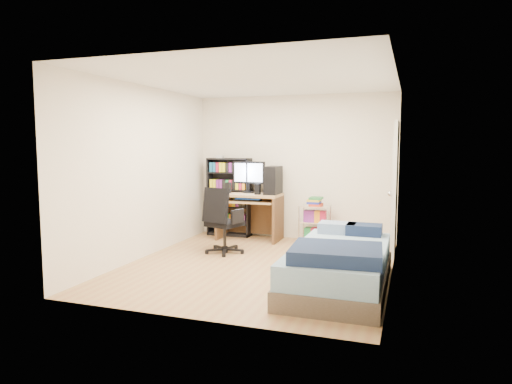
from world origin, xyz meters
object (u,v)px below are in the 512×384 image
at_px(office_chair, 223,232).
at_px(bed, 339,265).
at_px(media_shelf, 229,196).
at_px(computer_desk, 256,198).

distance_m(office_chair, bed, 2.24).
distance_m(media_shelf, office_chair, 1.42).
distance_m(computer_desk, bed, 2.92).
bearing_deg(computer_desk, bed, -51.68).
bearing_deg(bed, office_chair, 150.00).
height_order(media_shelf, computer_desk, media_shelf).
bearing_deg(media_shelf, office_chair, -71.91).
relative_size(computer_desk, bed, 0.63).
xyz_separation_m(media_shelf, computer_desk, (0.57, -0.15, 0.01)).
height_order(computer_desk, bed, computer_desk).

